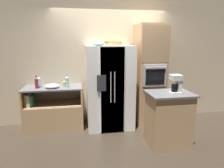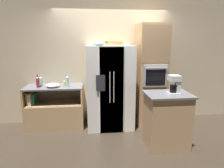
{
  "view_description": "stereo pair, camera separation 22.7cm",
  "coord_description": "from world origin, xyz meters",
  "px_view_note": "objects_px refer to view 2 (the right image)",
  "views": [
    {
      "loc": [
        -0.72,
        -4.06,
        1.84
      ],
      "look_at": [
        -0.04,
        -0.08,
        0.96
      ],
      "focal_mm": 32.0,
      "sensor_mm": 36.0,
      "label": 1
    },
    {
      "loc": [
        -0.49,
        -4.1,
        1.84
      ],
      "look_at": [
        -0.04,
        -0.08,
        0.96
      ],
      "focal_mm": 32.0,
      "sensor_mm": 36.0,
      "label": 2
    }
  ],
  "objects_px": {
    "wicker_basket": "(114,43)",
    "bottle_tall": "(38,82)",
    "refrigerator": "(110,87)",
    "mug": "(65,84)",
    "fruit_bowl": "(99,44)",
    "mixing_bowl": "(53,85)",
    "coffee_maker": "(175,84)",
    "bottle_short": "(41,81)",
    "bottle_wide": "(68,81)",
    "wall_oven": "(151,75)"
  },
  "relations": [
    {
      "from": "bottle_wide",
      "to": "coffee_maker",
      "type": "distance_m",
      "value": 2.14
    },
    {
      "from": "refrigerator",
      "to": "mug",
      "type": "height_order",
      "value": "refrigerator"
    },
    {
      "from": "wicker_basket",
      "to": "bottle_wide",
      "type": "distance_m",
      "value": 1.25
    },
    {
      "from": "bottle_short",
      "to": "mug",
      "type": "relative_size",
      "value": 2.21
    },
    {
      "from": "bottle_short",
      "to": "mixing_bowl",
      "type": "height_order",
      "value": "bottle_short"
    },
    {
      "from": "fruit_bowl",
      "to": "mixing_bowl",
      "type": "height_order",
      "value": "fruit_bowl"
    },
    {
      "from": "bottle_short",
      "to": "refrigerator",
      "type": "bearing_deg",
      "value": -5.22
    },
    {
      "from": "fruit_bowl",
      "to": "bottle_wide",
      "type": "relative_size",
      "value": 0.89
    },
    {
      "from": "fruit_bowl",
      "to": "mixing_bowl",
      "type": "distance_m",
      "value": 1.28
    },
    {
      "from": "wall_oven",
      "to": "wicker_basket",
      "type": "distance_m",
      "value": 1.08
    },
    {
      "from": "bottle_wide",
      "to": "wicker_basket",
      "type": "bearing_deg",
      "value": 4.0
    },
    {
      "from": "bottle_short",
      "to": "bottle_wide",
      "type": "bearing_deg",
      "value": -10.97
    },
    {
      "from": "wicker_basket",
      "to": "fruit_bowl",
      "type": "height_order",
      "value": "wicker_basket"
    },
    {
      "from": "wicker_basket",
      "to": "coffee_maker",
      "type": "height_order",
      "value": "wicker_basket"
    },
    {
      "from": "refrigerator",
      "to": "coffee_maker",
      "type": "xyz_separation_m",
      "value": [
        0.99,
        -1.01,
        0.26
      ]
    },
    {
      "from": "wall_oven",
      "to": "wicker_basket",
      "type": "bearing_deg",
      "value": 179.02
    },
    {
      "from": "fruit_bowl",
      "to": "bottle_tall",
      "type": "xyz_separation_m",
      "value": [
        -1.25,
        0.1,
        -0.76
      ]
    },
    {
      "from": "bottle_tall",
      "to": "bottle_wide",
      "type": "relative_size",
      "value": 0.96
    },
    {
      "from": "wall_oven",
      "to": "coffee_maker",
      "type": "height_order",
      "value": "wall_oven"
    },
    {
      "from": "fruit_bowl",
      "to": "mixing_bowl",
      "type": "bearing_deg",
      "value": 174.2
    },
    {
      "from": "fruit_bowl",
      "to": "bottle_wide",
      "type": "xyz_separation_m",
      "value": [
        -0.65,
        0.09,
        -0.76
      ]
    },
    {
      "from": "fruit_bowl",
      "to": "bottle_tall",
      "type": "bearing_deg",
      "value": 175.28
    },
    {
      "from": "refrigerator",
      "to": "mug",
      "type": "xyz_separation_m",
      "value": [
        -0.94,
        0.1,
        0.08
      ]
    },
    {
      "from": "wicker_basket",
      "to": "bottle_tall",
      "type": "relative_size",
      "value": 1.51
    },
    {
      "from": "refrigerator",
      "to": "fruit_bowl",
      "type": "xyz_separation_m",
      "value": [
        -0.23,
        -0.07,
        0.9
      ]
    },
    {
      "from": "wicker_basket",
      "to": "bottle_wide",
      "type": "height_order",
      "value": "wicker_basket"
    },
    {
      "from": "coffee_maker",
      "to": "wicker_basket",
      "type": "bearing_deg",
      "value": 129.19
    },
    {
      "from": "wicker_basket",
      "to": "coffee_maker",
      "type": "distance_m",
      "value": 1.57
    },
    {
      "from": "coffee_maker",
      "to": "bottle_short",
      "type": "bearing_deg",
      "value": 154.84
    },
    {
      "from": "bottle_tall",
      "to": "mixing_bowl",
      "type": "distance_m",
      "value": 0.31
    },
    {
      "from": "mixing_bowl",
      "to": "bottle_wide",
      "type": "bearing_deg",
      "value": -0.72
    },
    {
      "from": "wicker_basket",
      "to": "mixing_bowl",
      "type": "distance_m",
      "value": 1.54
    },
    {
      "from": "coffee_maker",
      "to": "fruit_bowl",
      "type": "bearing_deg",
      "value": 142.3
    },
    {
      "from": "mixing_bowl",
      "to": "coffee_maker",
      "type": "bearing_deg",
      "value": -25.52
    },
    {
      "from": "bottle_short",
      "to": "coffee_maker",
      "type": "height_order",
      "value": "coffee_maker"
    },
    {
      "from": "wall_oven",
      "to": "refrigerator",
      "type": "bearing_deg",
      "value": -175.22
    },
    {
      "from": "mug",
      "to": "mixing_bowl",
      "type": "height_order",
      "value": "mug"
    },
    {
      "from": "refrigerator",
      "to": "bottle_tall",
      "type": "bearing_deg",
      "value": 178.75
    },
    {
      "from": "wall_oven",
      "to": "wicker_basket",
      "type": "xyz_separation_m",
      "value": [
        -0.81,
        0.01,
        0.7
      ]
    },
    {
      "from": "wall_oven",
      "to": "mug",
      "type": "bearing_deg",
      "value": 179.22
    },
    {
      "from": "bottle_wide",
      "to": "refrigerator",
      "type": "bearing_deg",
      "value": -1.44
    },
    {
      "from": "wicker_basket",
      "to": "mixing_bowl",
      "type": "bearing_deg",
      "value": -177.13
    },
    {
      "from": "refrigerator",
      "to": "fruit_bowl",
      "type": "relative_size",
      "value": 6.94
    },
    {
      "from": "bottle_wide",
      "to": "fruit_bowl",
      "type": "bearing_deg",
      "value": -8.16
    },
    {
      "from": "bottle_tall",
      "to": "mug",
      "type": "xyz_separation_m",
      "value": [
        0.54,
        0.07,
        -0.06
      ]
    },
    {
      "from": "refrigerator",
      "to": "bottle_short",
      "type": "height_order",
      "value": "refrigerator"
    },
    {
      "from": "wall_oven",
      "to": "bottle_tall",
      "type": "height_order",
      "value": "wall_oven"
    },
    {
      "from": "wicker_basket",
      "to": "bottle_wide",
      "type": "relative_size",
      "value": 1.44
    },
    {
      "from": "bottle_wide",
      "to": "mixing_bowl",
      "type": "relative_size",
      "value": 1.0
    },
    {
      "from": "refrigerator",
      "to": "wall_oven",
      "type": "xyz_separation_m",
      "value": [
        0.91,
        0.08,
        0.23
      ]
    }
  ]
}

